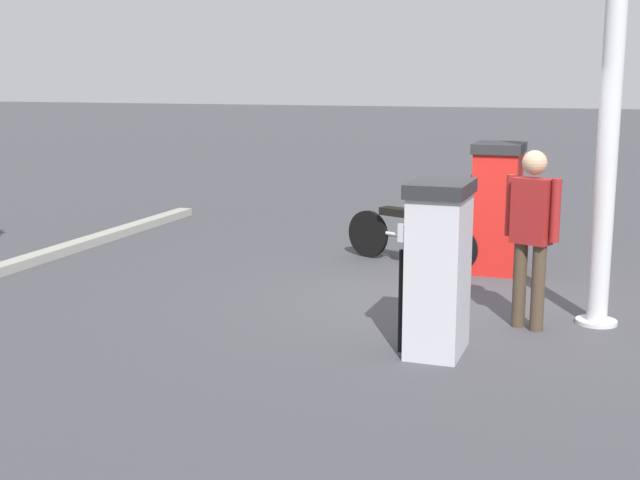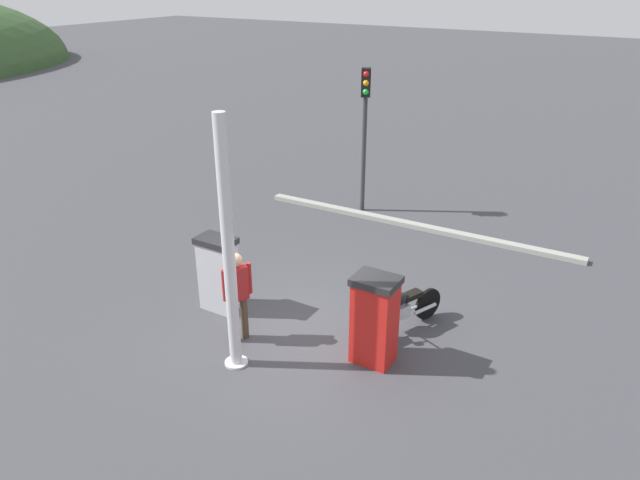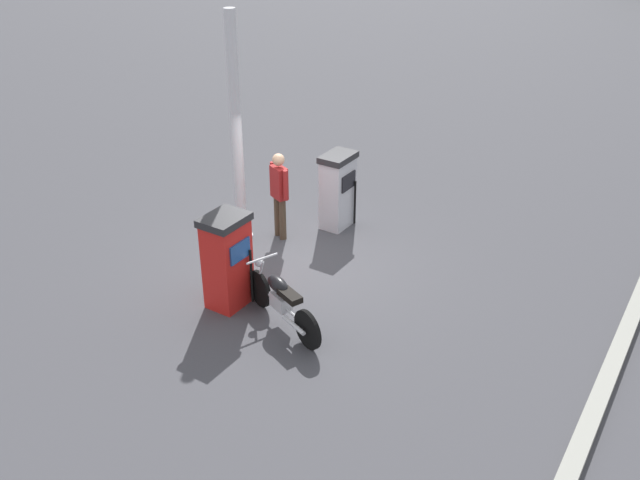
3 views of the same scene
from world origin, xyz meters
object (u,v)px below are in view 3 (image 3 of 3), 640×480
fuel_pump_far (338,190)px  attendant_person (279,190)px  canopy_support_pole (237,135)px  fuel_pump_near (227,260)px  motorcycle_near_pump (281,299)px

fuel_pump_far → attendant_person: (-0.67, -1.02, 0.22)m
fuel_pump_far → canopy_support_pole: bearing=-132.5°
fuel_pump_near → canopy_support_pole: 2.66m
canopy_support_pole → attendant_person: bearing=32.3°
canopy_support_pole → fuel_pump_near: bearing=-56.4°
fuel_pump_far → canopy_support_pole: canopy_support_pole is taller
motorcycle_near_pump → attendant_person: (-1.73, 2.37, 0.53)m
fuel_pump_near → motorcycle_near_pump: fuel_pump_near is taller
motorcycle_near_pump → canopy_support_pole: canopy_support_pole is taller
attendant_person → canopy_support_pole: size_ratio=0.40×
fuel_pump_near → fuel_pump_far: (0.00, 3.36, -0.04)m
fuel_pump_far → fuel_pump_near: bearing=-90.0°
motorcycle_near_pump → canopy_support_pole: 3.47m
fuel_pump_far → motorcycle_near_pump: fuel_pump_far is taller
fuel_pump_far → canopy_support_pole: size_ratio=0.35×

